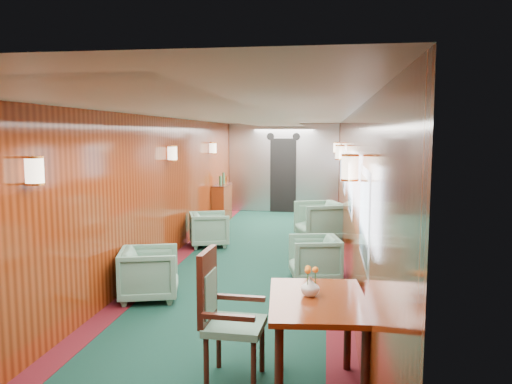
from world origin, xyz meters
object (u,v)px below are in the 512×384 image
(side_chair, at_px, (223,310))
(credenza, at_px, (222,202))
(armchair_right_near, at_px, (314,258))
(armchair_left_far, at_px, (209,229))
(armchair_left_near, at_px, (149,274))
(armchair_right_far, at_px, (319,221))
(dining_table, at_px, (318,314))

(side_chair, xyz_separation_m, credenza, (-1.65, 7.72, -0.15))
(armchair_right_near, bearing_deg, credenza, -164.48)
(side_chair, distance_m, armchair_left_far, 5.22)
(side_chair, xyz_separation_m, armchair_left_far, (-1.33, 5.04, -0.29))
(credenza, height_order, armchair_left_far, credenza)
(armchair_left_far, bearing_deg, armchair_left_near, 160.04)
(armchair_right_near, bearing_deg, side_chair, -24.42)
(armchair_left_far, relative_size, armchair_right_far, 0.83)
(credenza, bearing_deg, armchair_left_near, -87.31)
(credenza, xyz_separation_m, armchair_right_far, (2.38, -1.82, -0.08))
(credenza, relative_size, armchair_left_near, 1.62)
(dining_table, xyz_separation_m, armchair_right_near, (-0.11, 3.28, -0.37))
(armchair_right_near, distance_m, armchair_right_far, 2.78)
(armchair_left_near, xyz_separation_m, armchair_right_near, (2.09, 1.16, -0.01))
(credenza, height_order, armchair_right_near, credenza)
(armchair_left_near, height_order, armchair_right_near, armchair_left_near)
(armchair_left_near, relative_size, armchair_right_near, 1.04)
(armchair_left_far, bearing_deg, dining_table, -176.67)
(side_chair, distance_m, armchair_right_far, 5.94)
(armchair_left_far, relative_size, armchair_right_near, 1.01)
(armchair_left_near, bearing_deg, armchair_left_far, -16.73)
(armchair_left_far, bearing_deg, armchair_right_far, -86.48)
(armchair_right_far, bearing_deg, dining_table, -20.13)
(armchair_right_near, bearing_deg, dining_table, -9.73)
(armchair_left_near, distance_m, armchair_right_near, 2.39)
(dining_table, height_order, armchair_left_near, dining_table)
(armchair_left_far, bearing_deg, side_chair, 175.74)
(armchair_left_near, distance_m, armchair_right_far, 4.47)
(side_chair, height_order, credenza, credenza)
(dining_table, relative_size, armchair_left_far, 1.63)
(armchair_left_near, xyz_separation_m, armchair_left_far, (0.05, 3.09, -0.01))
(dining_table, height_order, armchair_left_far, dining_table)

